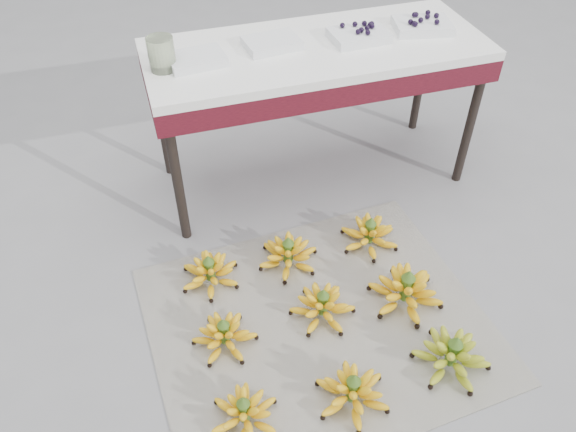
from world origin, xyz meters
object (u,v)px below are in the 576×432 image
object	(u,v)px
tray_left	(272,43)
bunch_mid_center	(322,306)
bunch_mid_left	(225,335)
tray_far_left	(197,59)
bunch_back_center	(288,254)
tray_right	(359,35)
bunch_front_center	(352,392)
bunch_front_right	(452,356)
glass_jar	(162,54)
newspaper_mat	(319,323)
vendor_table	(316,62)
bunch_back_left	(210,272)
bunch_mid_right	(406,291)
bunch_front_left	(244,413)
tray_far_right	(422,25)
bunch_back_right	(369,235)

from	to	relation	value
tray_left	bunch_mid_center	bearing A→B (deg)	-94.14
bunch_mid_left	tray_far_left	size ratio (longest dim) A/B	1.32
tray_left	bunch_back_center	bearing A→B (deg)	-100.57
tray_right	bunch_front_center	bearing A→B (deg)	-111.05
bunch_front_center	bunch_front_right	xyz separation A→B (m)	(0.39, 0.03, 0.00)
bunch_front_center	glass_jar	world-z (taller)	glass_jar
newspaper_mat	vendor_table	xyz separation A→B (m)	(0.28, 0.87, 0.61)
newspaper_mat	tray_far_left	bearing A→B (deg)	105.20
bunch_back_left	tray_left	bearing A→B (deg)	46.75
newspaper_mat	tray_left	size ratio (longest dim) A/B	5.21
tray_far_left	tray_right	xyz separation A→B (m)	(0.70, 0.00, 0.00)
tray_right	vendor_table	bearing A→B (deg)	178.72
bunch_back_left	tray_left	distance (m)	0.98
bunch_back_left	bunch_mid_left	bearing A→B (deg)	-97.81
bunch_back_center	glass_jar	xyz separation A→B (m)	(-0.35, 0.52, 0.70)
bunch_mid_center	bunch_mid_right	size ratio (longest dim) A/B	1.11
bunch_back_left	tray_right	world-z (taller)	tray_right
tray_right	glass_jar	xyz separation A→B (m)	(-0.83, -0.02, 0.04)
bunch_front_left	tray_far_right	size ratio (longest dim) A/B	0.91
bunch_back_center	vendor_table	distance (m)	0.83
bunch_mid_right	bunch_back_left	world-z (taller)	bunch_mid_right
bunch_back_center	tray_far_right	bearing A→B (deg)	48.93
bunch_mid_center	tray_far_left	bearing A→B (deg)	86.07
tray_far_right	bunch_front_right	bearing A→B (deg)	-107.57
bunch_front_right	bunch_mid_center	xyz separation A→B (m)	(-0.36, 0.34, -0.00)
bunch_front_center	tray_far_left	size ratio (longest dim) A/B	1.09
bunch_back_center	vendor_table	world-z (taller)	vendor_table
tray_far_left	tray_right	distance (m)	0.70
bunch_mid_left	bunch_back_right	world-z (taller)	bunch_back_right
bunch_front_left	tray_far_left	bearing A→B (deg)	78.77
bunch_front_right	bunch_back_right	size ratio (longest dim) A/B	1.05
tray_left	bunch_front_left	bearing A→B (deg)	-110.60
bunch_front_center	bunch_mid_right	bearing A→B (deg)	43.78
bunch_front_left	bunch_mid_right	size ratio (longest dim) A/B	0.86
bunch_mid_left	vendor_table	size ratio (longest dim) A/B	0.21
bunch_front_left	tray_left	xyz separation A→B (m)	(0.46, 1.21, 0.66)
tray_far_left	bunch_front_right	bearing A→B (deg)	-62.15
bunch_front_left	bunch_mid_left	bearing A→B (deg)	84.29
bunch_back_left	vendor_table	size ratio (longest dim) A/B	0.18
bunch_mid_center	tray_far_right	bearing A→B (deg)	27.50
bunch_back_right	vendor_table	bearing A→B (deg)	81.62
bunch_back_center	bunch_front_center	bearing A→B (deg)	-74.40
bunch_front_left	bunch_back_right	bearing A→B (deg)	36.84
bunch_back_center	glass_jar	world-z (taller)	glass_jar
newspaper_mat	bunch_back_left	xyz separation A→B (m)	(-0.35, 0.33, 0.05)
bunch_back_center	tray_right	world-z (taller)	tray_right
tray_left	glass_jar	world-z (taller)	glass_jar
bunch_mid_center	bunch_mid_right	xyz separation A→B (m)	(0.33, -0.03, 0.01)
bunch_front_right	bunch_mid_right	bearing A→B (deg)	80.52
bunch_mid_right	bunch_front_left	bearing A→B (deg)	-157.44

